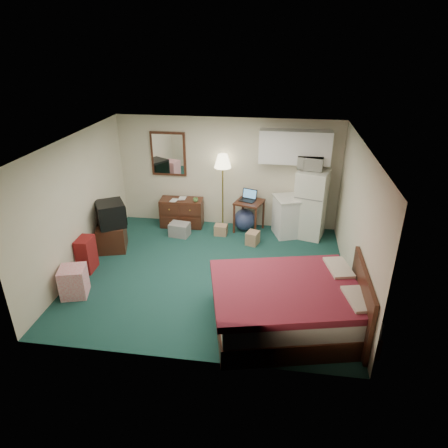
% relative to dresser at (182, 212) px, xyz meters
% --- Properties ---
extents(floor, '(5.00, 4.50, 0.01)m').
position_rel_dresser_xyz_m(floor, '(1.04, -1.97, -0.33)').
color(floor, '#0B2D2B').
rests_on(floor, ground).
extents(ceiling, '(5.00, 4.50, 0.01)m').
position_rel_dresser_xyz_m(ceiling, '(1.04, -1.97, 2.17)').
color(ceiling, beige).
rests_on(ceiling, walls).
extents(walls, '(5.01, 4.51, 2.50)m').
position_rel_dresser_xyz_m(walls, '(1.04, -1.97, 0.92)').
color(walls, beige).
rests_on(walls, floor).
extents(mirror, '(0.80, 0.06, 1.00)m').
position_rel_dresser_xyz_m(mirror, '(-0.31, 0.25, 1.32)').
color(mirror, white).
rests_on(mirror, walls).
extents(upper_cabinets, '(1.50, 0.35, 0.70)m').
position_rel_dresser_xyz_m(upper_cabinets, '(2.49, 0.11, 1.62)').
color(upper_cabinets, white).
rests_on(upper_cabinets, walls).
extents(headboard, '(0.06, 1.56, 1.00)m').
position_rel_dresser_xyz_m(headboard, '(3.50, -3.27, 0.22)').
color(headboard, black).
rests_on(headboard, walls).
extents(dresser, '(0.99, 0.49, 0.66)m').
position_rel_dresser_xyz_m(dresser, '(0.00, 0.00, 0.00)').
color(dresser, black).
rests_on(dresser, floor).
extents(floor_lamp, '(0.39, 0.39, 1.73)m').
position_rel_dresser_xyz_m(floor_lamp, '(0.96, 0.08, 0.54)').
color(floor_lamp, gold).
rests_on(floor_lamp, floor).
extents(desk, '(0.71, 0.71, 0.72)m').
position_rel_dresser_xyz_m(desk, '(1.57, -0.04, 0.03)').
color(desk, black).
rests_on(desk, floor).
extents(exercise_ball, '(0.52, 0.52, 0.50)m').
position_rel_dresser_xyz_m(exercise_ball, '(1.47, -0.01, -0.08)').
color(exercise_ball, navy).
rests_on(exercise_ball, floor).
extents(kitchen_counter, '(0.94, 0.83, 0.86)m').
position_rel_dresser_xyz_m(kitchen_counter, '(2.56, -0.08, 0.10)').
color(kitchen_counter, white).
rests_on(kitchen_counter, floor).
extents(fridge, '(0.77, 0.77, 1.52)m').
position_rel_dresser_xyz_m(fridge, '(2.91, -0.09, 0.43)').
color(fridge, white).
rests_on(fridge, floor).
extents(bed, '(2.53, 2.17, 0.70)m').
position_rel_dresser_xyz_m(bed, '(2.46, -3.27, 0.02)').
color(bed, maroon).
rests_on(bed, floor).
extents(tv_stand, '(0.69, 0.73, 0.55)m').
position_rel_dresser_xyz_m(tv_stand, '(-1.17, -1.32, -0.06)').
color(tv_stand, black).
rests_on(tv_stand, floor).
extents(suitcase, '(0.27, 0.42, 0.67)m').
position_rel_dresser_xyz_m(suitcase, '(-1.32, -2.18, 0.00)').
color(suitcase, maroon).
rests_on(suitcase, floor).
extents(retail_box, '(0.52, 0.52, 0.53)m').
position_rel_dresser_xyz_m(retail_box, '(-1.17, -2.99, -0.07)').
color(retail_box, white).
rests_on(retail_box, floor).
extents(file_bin, '(0.47, 0.38, 0.30)m').
position_rel_dresser_xyz_m(file_bin, '(0.07, -0.52, -0.18)').
color(file_bin, gray).
rests_on(file_bin, floor).
extents(cardboard_box_a, '(0.29, 0.25, 0.23)m').
position_rel_dresser_xyz_m(cardboard_box_a, '(0.97, -0.34, -0.21)').
color(cardboard_box_a, '#A1835F').
rests_on(cardboard_box_a, floor).
extents(cardboard_box_b, '(0.31, 0.34, 0.28)m').
position_rel_dresser_xyz_m(cardboard_box_b, '(1.72, -0.69, -0.19)').
color(cardboard_box_b, '#A1835F').
rests_on(cardboard_box_b, floor).
extents(laptop, '(0.41, 0.37, 0.23)m').
position_rel_dresser_xyz_m(laptop, '(1.53, -0.02, 0.51)').
color(laptop, black).
rests_on(laptop, desk).
extents(crt_tv, '(0.76, 0.77, 0.50)m').
position_rel_dresser_xyz_m(crt_tv, '(-1.14, -1.31, 0.46)').
color(crt_tv, black).
rests_on(crt_tv, tv_stand).
extents(microwave, '(0.57, 0.38, 0.36)m').
position_rel_dresser_xyz_m(microwave, '(2.84, -0.03, 1.36)').
color(microwave, white).
rests_on(microwave, fridge).
extents(book_a, '(0.15, 0.03, 0.21)m').
position_rel_dresser_xyz_m(book_a, '(-0.22, -0.10, 0.43)').
color(book_a, '#A1835F').
rests_on(book_a, dresser).
extents(book_b, '(0.16, 0.03, 0.22)m').
position_rel_dresser_xyz_m(book_b, '(-0.06, 0.04, 0.44)').
color(book_b, '#A1835F').
rests_on(book_b, dresser).
extents(mug, '(0.13, 0.11, 0.11)m').
position_rel_dresser_xyz_m(mug, '(0.36, -0.10, 0.39)').
color(mug, '#5C8E49').
rests_on(mug, dresser).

